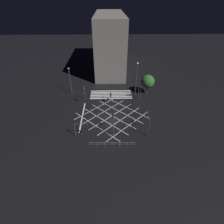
% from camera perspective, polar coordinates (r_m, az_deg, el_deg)
% --- Properties ---
extents(ground_plane, '(200.00, 200.00, 0.00)m').
position_cam_1_polar(ground_plane, '(42.07, 0.00, -1.22)').
color(ground_plane, black).
extents(road_markings, '(17.88, 22.10, 0.01)m').
position_cam_1_polar(road_markings, '(47.40, -0.71, 3.26)').
color(road_markings, silver).
rests_on(road_markings, ground_plane).
extents(office_building, '(10.06, 33.50, 18.77)m').
position_cam_1_polar(office_building, '(70.42, -0.78, 21.98)').
color(office_building, slate).
rests_on(office_building, ground_plane).
extents(traffic_light_sw_main, '(0.39, 0.36, 4.15)m').
position_cam_1_polar(traffic_light_sw_main, '(47.83, 8.63, 7.21)').
color(traffic_light_sw_main, '#424244').
rests_on(traffic_light_sw_main, ground_plane).
extents(traffic_light_sw_cross, '(0.36, 0.39, 4.29)m').
position_cam_1_polar(traffic_light_sw_cross, '(48.19, 9.44, 7.49)').
color(traffic_light_sw_cross, '#424244').
rests_on(traffic_light_sw_cross, ground_plane).
extents(traffic_light_se_cross, '(0.36, 2.80, 4.19)m').
position_cam_1_polar(traffic_light_se_cross, '(46.55, -9.16, 6.55)').
color(traffic_light_se_cross, '#424244').
rests_on(traffic_light_se_cross, ground_plane).
extents(traffic_light_median_south, '(0.36, 2.38, 3.29)m').
position_cam_1_polar(traffic_light_median_south, '(46.13, -0.41, 5.77)').
color(traffic_light_median_south, '#424244').
rests_on(traffic_light_median_south, ground_plane).
extents(traffic_light_median_north, '(0.36, 2.23, 4.50)m').
position_cam_1_polar(traffic_light_median_north, '(35.08, 0.38, -2.81)').
color(traffic_light_median_north, '#424244').
rests_on(traffic_light_median_north, ground_plane).
extents(traffic_light_ne_main, '(2.76, 0.36, 3.40)m').
position_cam_1_polar(traffic_light_ne_main, '(35.25, -9.75, -4.80)').
color(traffic_light_ne_main, '#424244').
rests_on(traffic_light_ne_main, ground_plane).
extents(traffic_light_nw_cross, '(0.36, 3.11, 4.07)m').
position_cam_1_polar(traffic_light_nw_cross, '(36.44, 11.60, -2.53)').
color(traffic_light_nw_cross, '#424244').
rests_on(traffic_light_nw_cross, ground_plane).
extents(street_lamp_east, '(0.53, 0.53, 9.59)m').
position_cam_1_polar(street_lamp_east, '(48.49, 8.12, 12.53)').
color(street_lamp_east, '#424244').
rests_on(street_lamp_east, ground_plane).
extents(street_lamp_west, '(0.40, 0.40, 7.67)m').
position_cam_1_polar(street_lamp_west, '(51.29, -13.64, 10.88)').
color(street_lamp_west, '#424244').
rests_on(street_lamp_west, ground_plane).
extents(street_tree_near, '(3.80, 3.80, 5.57)m').
position_cam_1_polar(street_tree_near, '(51.33, 11.59, 9.72)').
color(street_tree_near, '#473323').
rests_on(street_tree_near, ground_plane).
extents(pedestrian_railing, '(8.70, 0.27, 1.05)m').
position_cam_1_polar(pedestrian_railing, '(33.85, 0.00, -10.33)').
color(pedestrian_railing, gray).
rests_on(pedestrian_railing, ground_plane).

